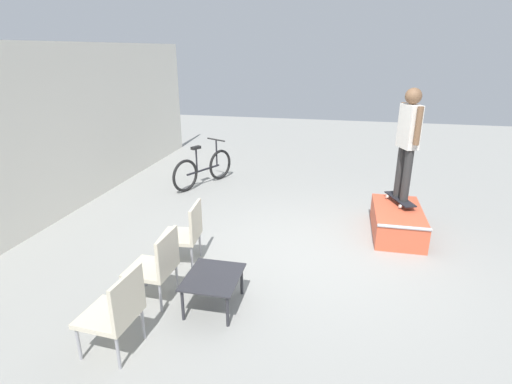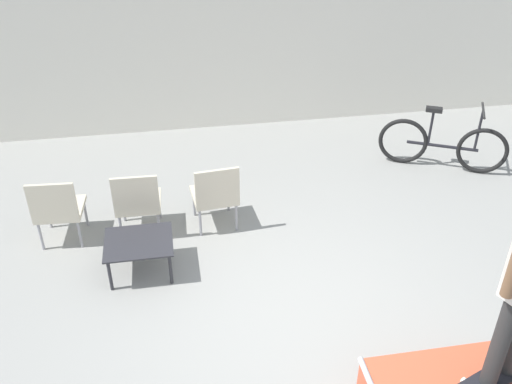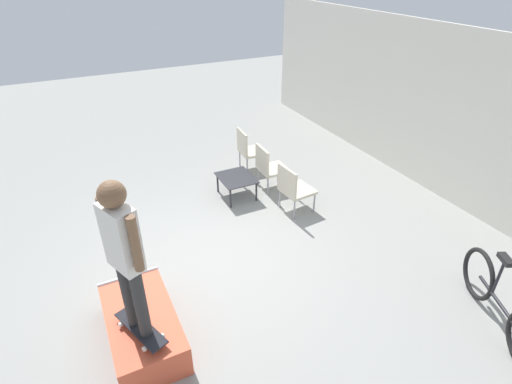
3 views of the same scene
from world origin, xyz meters
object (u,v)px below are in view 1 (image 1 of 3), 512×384
Objects in this scene: coffee_table at (213,280)px; person_skater at (408,135)px; skate_ramp_box at (397,222)px; skateboard_on_ramp at (400,199)px; patio_chair_right at (186,231)px; patio_chair_left at (116,310)px; patio_chair_center at (157,264)px; bicycle at (204,169)px.

person_skater is at bearing -40.12° from coffee_table.
skateboard_on_ramp is at bearing -8.49° from skate_ramp_box.
patio_chair_right is at bearing 37.11° from coffee_table.
patio_chair_left is (-3.72, 3.06, -1.10)m from person_skater.
patio_chair_center is at bearing -176.20° from patio_chair_left.
person_skater is (0.27, -0.04, 1.38)m from skate_ramp_box.
skateboard_on_ramp is at bearing 116.39° from patio_chair_right.
patio_chair_right is at bearing 99.51° from person_skater.
bicycle reaches higher than patio_chair_right.
patio_chair_right is (-1.90, 3.06, -1.10)m from person_skater.
skate_ramp_box is 0.87× the size of bicycle.
person_skater reaches higher than patio_chair_right.
patio_chair_center is at bearing -5.49° from patio_chair_right.
skate_ramp_box is at bearing 142.59° from patio_chair_left.
bicycle is (4.24, 0.92, -0.12)m from patio_chair_center.
patio_chair_center is at bearing 90.24° from coffee_table.
skateboard_on_ramp is at bearing -84.14° from bicycle.
patio_chair_left is 5.22m from bicycle.
skateboard_on_ramp is 0.86× the size of patio_chair_left.
bicycle is at bearing 47.89° from person_skater.
bicycle is at bearing 20.75° from coffee_table.
patio_chair_right is at bearing 101.01° from skateboard_on_ramp.
patio_chair_left is (-3.72, 3.06, -0.02)m from skateboard_on_ramp.
patio_chair_right is at bearing -139.01° from bicycle.
patio_chair_center is at bearing 110.24° from person_skater.
patio_chair_right is (-1.90, 3.06, -0.02)m from skateboard_on_ramp.
skate_ramp_box is at bearing -87.79° from bicycle.
skate_ramp_box is at bearing -42.55° from coffee_table.
patio_chair_left is 1.81m from patio_chair_right.
skate_ramp_box is 0.79× the size of person_skater.
patio_chair_left reaches higher than skateboard_on_ramp.
skateboard_on_ramp is at bearing 144.38° from patio_chair_left.
patio_chair_left is (-3.44, 3.01, 0.28)m from skate_ramp_box.
coffee_table is 0.45× the size of bicycle.
patio_chair_left is 1.00× the size of patio_chair_right.
person_skater is at bearing -8.49° from skate_ramp_box.
patio_chair_left is at bearing 119.69° from skateboard_on_ramp.
person_skater reaches higher than skateboard_on_ramp.
bicycle is at bearing 66.63° from skate_ramp_box.
skate_ramp_box is at bearing 149.12° from person_skater.
patio_chair_left is 0.55× the size of bicycle.
patio_chair_center is 0.91m from patio_chair_right.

